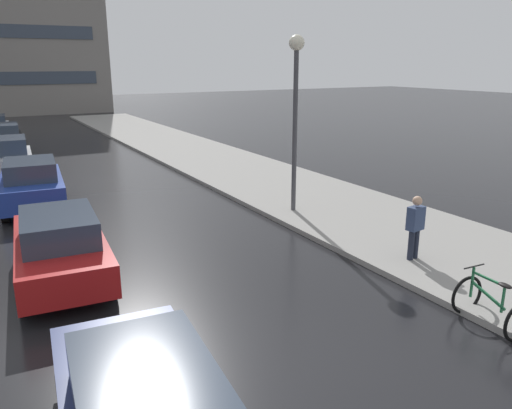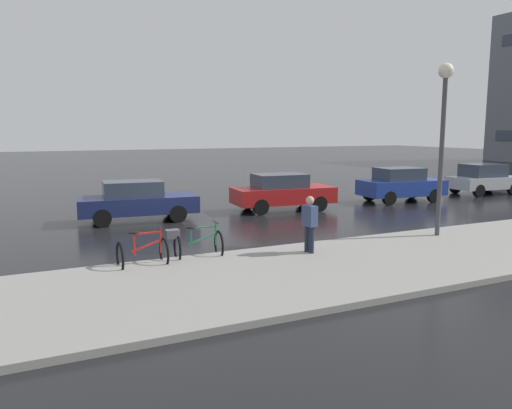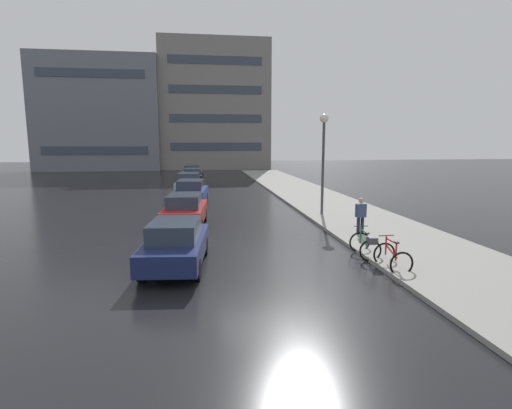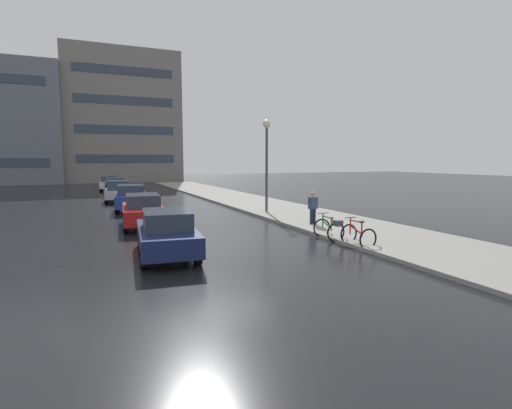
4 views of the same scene
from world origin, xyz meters
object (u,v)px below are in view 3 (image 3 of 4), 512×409
Objects in this scene: bicycle_nearest at (393,258)px; car_black at (193,177)px; car_silver at (189,183)px; pedestrian at (361,215)px; car_white at (192,172)px; car_blue at (191,193)px; car_red at (185,210)px; bicycle_second at (366,244)px; car_navy at (176,243)px; streetlamp at (324,145)px.

car_black reaches higher than bicycle_nearest.
pedestrian is (7.40, -15.26, 0.13)m from car_silver.
car_white reaches higher than bicycle_nearest.
pedestrian is at bearing -52.85° from car_blue.
pedestrian reaches higher than car_white.
bicycle_nearest is 0.26× the size of car_red.
pedestrian is at bearing 80.40° from bicycle_nearest.
car_white is at bearing 102.09° from bicycle_second.
bicycle_second is at bearing -63.51° from car_blue.
pedestrian reaches higher than bicycle_nearest.
bicycle_nearest is 20.65m from car_silver.
car_black is (-6.47, 24.95, 0.40)m from bicycle_nearest.
car_white is at bearing 89.81° from car_silver.
bicycle_nearest is 0.79× the size of bicycle_second.
car_black is at bearing 89.78° from car_red.
car_navy is at bearing 168.99° from bicycle_nearest.
car_silver is at bearing 108.87° from bicycle_nearest.
car_blue is at bearing 127.15° from pedestrian.
streetlamp reaches higher than car_white.
car_white is at bearing 90.26° from car_red.
car_red is at bearing 156.84° from pedestrian.
streetlamp is at bearing -33.86° from car_blue.
car_black is at bearing 113.76° from streetlamp.
car_silver is 0.72× the size of streetlamp.
car_black is at bearing 90.36° from car_blue.
streetlamp reaches higher than car_navy.
bicycle_nearest is 0.22× the size of streetlamp.
car_blue is at bearing 89.02° from car_navy.
bicycle_second is 8.69m from car_red.
bicycle_nearest is at bearing -93.48° from streetlamp.
pedestrian reaches higher than car_silver.
bicycle_nearest is 0.70× the size of pedestrian.
car_red is 7.89m from pedestrian.
car_blue is 5.87m from car_silver.
bicycle_nearest is 0.30× the size of car_silver.
car_red is 1.11× the size of car_black.
car_white is at bearing 90.06° from car_navy.
car_navy is 0.83× the size of streetlamp.
car_silver is (-0.28, 5.86, -0.01)m from car_blue.
car_red is 12.16m from car_silver.
car_silver is 11.59m from car_white.
streetlamp reaches higher than bicycle_second.
bicycle_nearest is 9.63m from streetlamp.
car_red is 1.10× the size of car_white.
car_black is 6.18m from car_white.
car_red is 0.82× the size of streetlamp.
car_silver is 0.97× the size of car_white.
car_blue is 11.79m from pedestrian.
car_blue is 11.28m from car_black.
car_white is (-0.17, 6.18, -0.05)m from car_black.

